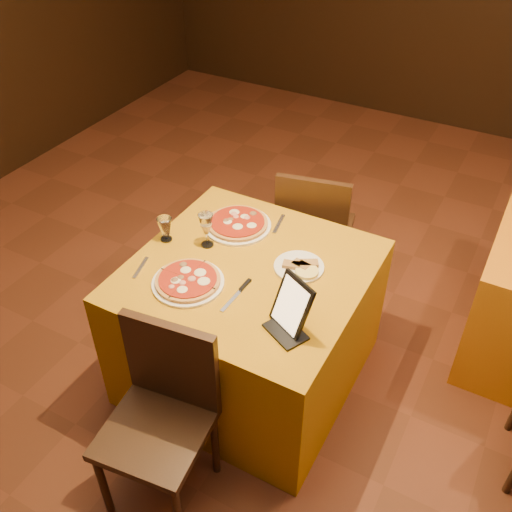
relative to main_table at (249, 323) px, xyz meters
The scene contains 13 objects.
floor 0.43m from the main_table, 45.59° to the left, with size 6.00×7.00×0.01m, color #5E2D19.
main_table is the anchor object (origin of this frame).
chair_main_near 0.81m from the main_table, 90.00° to the right, with size 0.41×0.41×0.91m, color black, non-canonical shape.
chair_main_far 0.84m from the main_table, 90.00° to the left, with size 0.47×0.47×0.91m, color black, non-canonical shape.
pizza_near 0.49m from the main_table, 129.73° to the right, with size 0.34×0.34×0.03m.
pizza_far 0.52m from the main_table, 128.90° to the left, with size 0.35×0.35×0.03m.
cutlet_dish 0.46m from the main_table, 29.33° to the left, with size 0.24×0.24×0.03m.
wine_glass 0.55m from the main_table, 167.62° to the left, with size 0.07×0.07×0.19m, color #FDE08F, non-canonical shape.
water_glass 0.65m from the main_table, behind, with size 0.07×0.07×0.13m, color white, non-canonical shape.
tablet 0.65m from the main_table, 35.51° to the right, with size 0.19×0.02×0.24m, color black.
knife 0.43m from the main_table, 77.71° to the right, with size 0.23×0.02×0.01m, color silver.
fork_near 0.64m from the main_table, 151.62° to the right, with size 0.16×0.02×0.01m, color silver.
fork_far 0.55m from the main_table, 95.48° to the left, with size 0.17×0.02×0.01m, color silver.
Camera 1 is at (0.90, -1.96, 2.51)m, focal length 40.00 mm.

